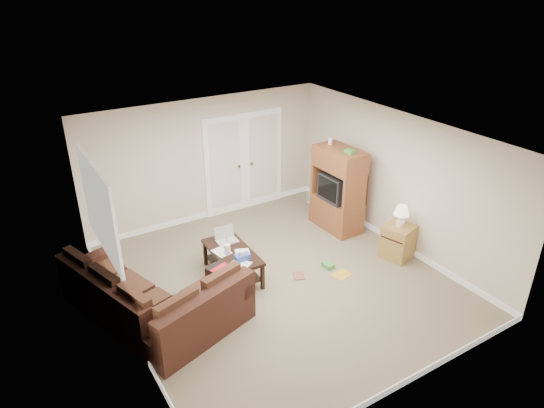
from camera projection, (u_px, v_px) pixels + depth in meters
floor at (279, 280)px, 8.08m from camera, size 5.50×5.50×0.00m
ceiling at (280, 136)px, 6.99m from camera, size 5.00×5.50×0.02m
wall_left at (119, 258)px, 6.36m from camera, size 0.02×5.50×2.50m
wall_right at (397, 180)px, 8.71m from camera, size 0.02×5.50×2.50m
wall_back at (206, 160)px, 9.65m from camera, size 5.00×0.02×2.50m
wall_front at (411, 308)px, 5.43m from camera, size 5.00×0.02×2.50m
baseboards at (279, 277)px, 8.06m from camera, size 5.00×5.50×0.10m
french_doors at (244, 163)px, 10.11m from camera, size 1.80×0.05×2.13m
window_left at (99, 208)px, 7.01m from camera, size 0.05×1.92×1.42m
sectional_sofa at (153, 305)px, 6.98m from camera, size 2.39×2.70×0.79m
coffee_table at (232, 262)px, 8.08m from camera, size 0.64×1.23×0.83m
tv_armoire at (338, 189)px, 9.39m from camera, size 0.59×1.04×1.77m
side_cabinet at (398, 239)px, 8.58m from camera, size 0.59×0.59×1.02m
space_heater at (311, 195)px, 10.72m from camera, size 0.15×0.13×0.33m
floor_magazine at (342, 274)px, 8.22m from camera, size 0.35×0.30×0.01m
floor_greenbox at (328, 265)px, 8.41m from camera, size 0.15×0.20×0.08m
floor_book at (294, 276)px, 8.17m from camera, size 0.27×0.30×0.02m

